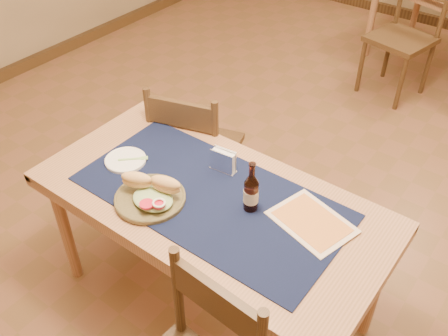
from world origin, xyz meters
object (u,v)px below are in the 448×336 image
Objects in this scene: main_table at (211,210)px; chair_main_far at (195,150)px; napkin_holder at (223,161)px; sandwich_plate at (151,195)px; beer_bottle at (251,192)px.

main_table is 1.68× the size of chair_main_far.
napkin_holder is (-0.06, 0.18, 0.14)m from main_table.
main_table is at bearing 43.07° from sandwich_plate.
beer_bottle is (0.68, -0.43, 0.35)m from chair_main_far.
chair_main_far is at bearing 145.40° from napkin_holder.
main_table is at bearing -70.40° from napkin_holder.
napkin_holder is (0.13, 0.35, 0.02)m from sandwich_plate.
sandwich_plate is 2.39× the size of napkin_holder.
beer_bottle is 1.87× the size of napkin_holder.
sandwich_plate is at bearing -109.42° from napkin_holder.
napkin_holder is at bearing 70.58° from sandwich_plate.
chair_main_far is at bearing 147.54° from beer_bottle.
beer_bottle reaches higher than chair_main_far.
main_table is 5.11× the size of sandwich_plate.
beer_bottle is at bearing 13.48° from main_table.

